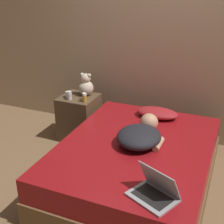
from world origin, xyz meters
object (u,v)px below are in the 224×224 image
person_lying (141,134)px  bottle_green (84,96)px  pillow (157,113)px  laptop (155,191)px  teddy_bear (86,86)px  bottle_white (68,94)px  bottle_amber (85,98)px  bottle_clear (69,96)px

person_lying → bottle_green: bearing=149.2°
bottle_green → pillow: bearing=3.9°
pillow → laptop: laptop is taller
pillow → bottle_green: (-0.88, -0.06, 0.09)m
teddy_bear → bottle_white: 0.25m
person_lying → bottle_white: size_ratio=8.57×
teddy_bear → bottle_white: size_ratio=3.79×
laptop → bottle_amber: bearing=159.2°
bottle_white → bottle_green: size_ratio=0.83×
person_lying → teddy_bear: teddy_bear is taller
bottle_white → bottle_green: bottle_green is taller
person_lying → laptop: size_ratio=1.59×
pillow → teddy_bear: teddy_bear is taller
person_lying → laptop: (0.34, -0.72, -0.03)m
bottle_amber → bottle_white: bottle_amber is taller
pillow → bottle_amber: 0.86m
pillow → bottle_clear: 1.05m
pillow → person_lying: size_ratio=0.73×
pillow → bottle_white: bottle_white is taller
person_lying → bottle_white: 1.23m
pillow → bottle_white: (-1.10, -0.07, 0.08)m
person_lying → bottle_amber: (-0.85, 0.49, 0.07)m
pillow → bottle_amber: bottle_amber is taller
pillow → bottle_clear: (-1.04, -0.12, 0.10)m
bottle_amber → bottle_green: size_ratio=1.16×
bottle_green → bottle_amber: bearing=-58.9°
teddy_bear → person_lying: bearing=-36.6°
bottle_amber → bottle_white: size_ratio=1.39×
pillow → teddy_bear: size_ratio=1.65×
laptop → bottle_amber: (-1.19, 1.21, 0.09)m
laptop → bottle_green: laptop is taller
bottle_clear → laptop: bearing=-41.1°
bottle_clear → bottle_amber: same height
pillow → person_lying: 0.61m
teddy_bear → bottle_white: (-0.17, -0.16, -0.09)m
person_lying → bottle_clear: bearing=156.2°
pillow → teddy_bear: 0.95m
teddy_bear → bottle_green: size_ratio=3.16×
person_lying → teddy_bear: bearing=144.3°
person_lying → bottle_white: (-1.11, 0.54, 0.05)m
person_lying → bottle_amber: 0.98m
bottle_amber → bottle_green: bearing=121.1°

